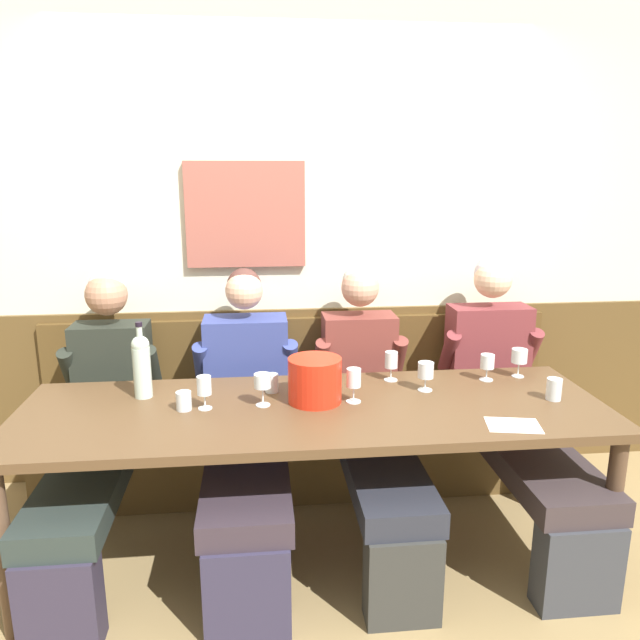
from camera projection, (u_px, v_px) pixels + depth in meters
The scene contains 22 objects.
ground_plane at pixel (318, 580), 2.69m from camera, with size 6.80×6.80×0.02m, color olive.
room_wall_back at pixel (297, 234), 3.40m from camera, with size 6.80×0.12×2.80m.
wood_wainscot_panel at pixel (300, 391), 3.57m from camera, with size 6.80×0.03×0.98m, color brown.
wall_bench at pixel (303, 439), 3.41m from camera, with size 2.84×0.42×0.94m.
dining_table at pixel (314, 422), 2.65m from camera, with size 2.54×0.84×0.76m.
person_center_right_seat at pixel (99, 417), 2.87m from camera, with size 0.49×1.27×1.26m.
person_right_seat at pixel (246, 413), 2.95m from camera, with size 0.54×1.28×1.26m.
person_center_left_seat at pixel (370, 406), 3.01m from camera, with size 0.49×1.27×1.26m.
person_left_seat at pixel (511, 400), 3.08m from camera, with size 0.54×1.27×1.30m.
ice_bucket at pixel (315, 380), 2.67m from camera, with size 0.24×0.24×0.20m, color red.
wine_bottle_green_tall at pixel (142, 364), 2.71m from camera, with size 0.08×0.08×0.35m.
wine_glass_by_bottle at pixel (426, 371), 2.80m from camera, with size 0.07×0.07×0.14m.
wine_glass_center_rear at pixel (263, 382), 2.62m from camera, with size 0.07×0.07×0.14m.
wine_glass_center_front at pixel (354, 379), 2.66m from camera, with size 0.07×0.07×0.15m.
wine_glass_mid_right at pixel (487, 362), 2.94m from camera, with size 0.07×0.07×0.13m.
wine_glass_left_end at pixel (204, 387), 2.59m from camera, with size 0.06×0.06×0.15m.
wine_glass_near_bucket at pixel (391, 362), 2.94m from camera, with size 0.07×0.07×0.14m.
wine_glass_right_end at pixel (519, 357), 2.99m from camera, with size 0.08×0.08×0.14m.
water_tumbler_center at pixel (272, 383), 2.80m from camera, with size 0.06×0.06×0.09m, color silver.
water_tumbler_left at pixel (554, 389), 2.70m from camera, with size 0.07×0.07×0.10m, color silver.
water_tumbler_right at pixel (184, 401), 2.59m from camera, with size 0.07×0.07×0.08m, color silver.
tasting_sheet_left_guest at pixel (513, 425), 2.44m from camera, with size 0.21×0.15×0.00m, color white.
Camera 1 is at (-0.23, -2.32, 1.76)m, focal length 34.16 mm.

